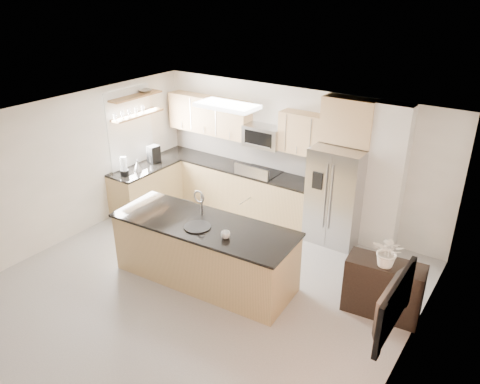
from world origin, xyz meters
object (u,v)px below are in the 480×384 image
Objects in this scene: coffee_maker at (154,155)px; television at (385,301)px; kettle at (137,166)px; cup at (226,235)px; bowl at (145,91)px; platter at (197,227)px; island at (205,252)px; range at (259,193)px; refrigerator at (337,195)px; flower_vase at (390,244)px; microwave at (263,136)px; blender at (124,167)px; credenza at (383,288)px.

television reaches higher than coffee_maker.
kettle is at bearing -82.50° from coffee_maker.
bowl is (-3.29, 1.83, 1.32)m from cup.
platter is 3.14m from coffee_maker.
bowl is (-2.75, 1.67, 1.87)m from island.
range is 3.22× the size of coffee_maker.
coffee_maker reaches higher than range.
refrigerator is 2.58m from cup.
island reaches higher than cup.
refrigerator reaches higher than flower_vase.
flower_vase is (2.61, 0.69, 0.68)m from island.
range is 3.61m from flower_vase.
refrigerator reaches higher than television.
microwave is 2.26× the size of bowl.
refrigerator is 2.63m from island.
bowl reaches higher than blender.
platter is 3.08m from television.
bowl is at bearing -159.67° from microwave.
credenza is at bearing 15.32° from television.
island is (0.50, -2.38, 0.03)m from range.
refrigerator is 4.24m from bowl.
television is at bearing -17.82° from island.
bowl is at bearing 160.46° from coffee_maker.
blender is 0.35× the size of television.
bowl is at bearing 110.97° from kettle.
credenza is at bearing 19.54° from platter.
credenza is 2.99× the size of coffee_maker.
cup is at bearing -20.89° from island.
television reaches higher than blender.
platter is 2.74m from flower_vase.
credenza is at bearing -9.53° from bowl.
bowl is 5.58m from flower_vase.
credenza is 3.14× the size of bowl.
credenza is (2.60, 0.77, -0.08)m from island.
bowl is at bearing -162.49° from range.
television is at bearing -42.75° from microwave.
credenza is 0.77m from flower_vase.
kettle is at bearing 71.76° from television.
kettle is at bearing 170.08° from credenza.
blender is at bearing -140.39° from microwave.
range reaches higher than platter.
kettle is (-5.12, 0.31, 0.60)m from credenza.
range is at bearing 17.51° from bowl.
bowl is (-2.75, 1.82, 1.36)m from platter.
refrigerator reaches higher than island.
range is 4.98× the size of kettle.
cup is 3.30m from kettle.
island is at bearing -78.73° from microwave.
cup is (1.04, -2.54, 0.59)m from range.
microwave is 0.26× the size of island.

